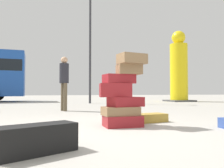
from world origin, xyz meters
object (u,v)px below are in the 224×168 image
(suitcase_tan_foreground_near, at_px, (149,118))
(person_tourist_with_camera, at_px, (64,78))
(yellow_dummy_statue, at_px, (179,70))
(lamp_post, at_px, (90,26))
(suitcase_tower, at_px, (122,95))
(suitcase_black_behind_tower, at_px, (36,139))

(suitcase_tan_foreground_near, relative_size, person_tourist_with_camera, 0.40)
(yellow_dummy_statue, relative_size, lamp_post, 0.71)
(yellow_dummy_statue, distance_m, lamp_post, 6.39)
(suitcase_tower, bearing_deg, lamp_post, 83.38)
(suitcase_tan_foreground_near, relative_size, lamp_post, 0.11)
(suitcase_tower, relative_size, yellow_dummy_statue, 0.28)
(suitcase_tower, height_order, suitcase_tan_foreground_near, suitcase_tower)
(person_tourist_with_camera, xyz_separation_m, yellow_dummy_statue, (7.67, 5.42, 0.99))
(suitcase_tan_foreground_near, xyz_separation_m, yellow_dummy_statue, (6.22, 8.67, 1.96))
(person_tourist_with_camera, height_order, lamp_post, lamp_post)
(suitcase_black_behind_tower, bearing_deg, yellow_dummy_statue, 27.02)
(suitcase_tan_foreground_near, xyz_separation_m, person_tourist_with_camera, (-1.46, 3.25, 0.97))
(person_tourist_with_camera, bearing_deg, lamp_post, 141.67)
(lamp_post, bearing_deg, person_tourist_with_camera, -110.41)
(person_tourist_with_camera, bearing_deg, yellow_dummy_statue, 107.33)
(suitcase_black_behind_tower, distance_m, lamp_post, 10.80)
(suitcase_tower, distance_m, suitcase_black_behind_tower, 2.10)
(suitcase_tan_foreground_near, distance_m, person_tourist_with_camera, 3.69)
(suitcase_tower, height_order, lamp_post, lamp_post)
(suitcase_tan_foreground_near, bearing_deg, lamp_post, 78.09)
(suitcase_tan_foreground_near, height_order, lamp_post, lamp_post)
(yellow_dummy_statue, bearing_deg, suitcase_tower, -127.39)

